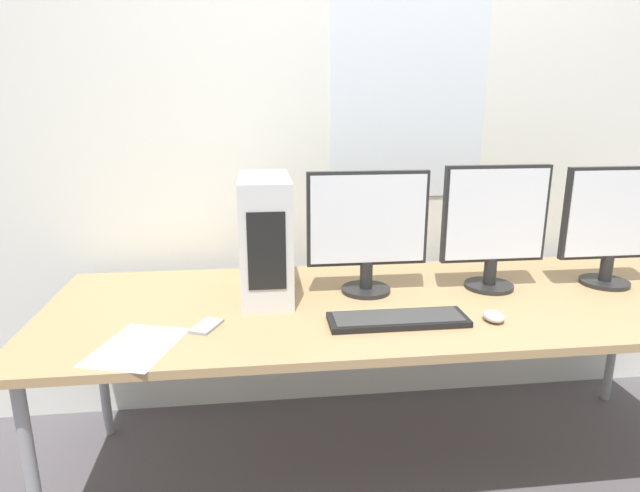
# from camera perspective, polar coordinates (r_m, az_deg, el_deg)

# --- Properties ---
(wall_back) EXTENTS (8.00, 0.07, 2.70)m
(wall_back) POSITION_cam_1_polar(r_m,az_deg,el_deg) (2.42, 5.19, 13.60)
(wall_back) COLOR silver
(wall_back) RESTS_ON ground_plane
(desk) EXTENTS (2.51, 0.90, 0.72)m
(desk) POSITION_cam_1_polar(r_m,az_deg,el_deg) (2.00, 8.13, -6.66)
(desk) COLOR tan
(desk) RESTS_ON ground_plane
(pc_tower) EXTENTS (0.18, 0.40, 0.44)m
(pc_tower) POSITION_cam_1_polar(r_m,az_deg,el_deg) (1.97, -5.84, 0.98)
(pc_tower) COLOR silver
(pc_tower) RESTS_ON desk
(monitor_main) EXTENTS (0.45, 0.19, 0.46)m
(monitor_main) POSITION_cam_1_polar(r_m,az_deg,el_deg) (1.98, 5.08, 1.91)
(monitor_main) COLOR black
(monitor_main) RESTS_ON desk
(monitor_right_near) EXTENTS (0.40, 0.19, 0.48)m
(monitor_right_near) POSITION_cam_1_polar(r_m,az_deg,el_deg) (2.12, 18.11, 2.23)
(monitor_right_near) COLOR black
(monitor_right_near) RESTS_ON desk
(monitor_right_far) EXTENTS (0.41, 0.19, 0.47)m
(monitor_right_far) POSITION_cam_1_polar(r_m,az_deg,el_deg) (2.34, 28.80, 2.17)
(monitor_right_far) COLOR black
(monitor_right_far) RESTS_ON desk
(keyboard) EXTENTS (0.46, 0.14, 0.02)m
(keyboard) POSITION_cam_1_polar(r_m,az_deg,el_deg) (1.78, 8.30, -7.76)
(keyboard) COLOR black
(keyboard) RESTS_ON desk
(mouse) EXTENTS (0.07, 0.09, 0.03)m
(mouse) POSITION_cam_1_polar(r_m,az_deg,el_deg) (1.87, 18.04, -7.14)
(mouse) COLOR #B2B2B7
(mouse) RESTS_ON desk
(cell_phone) EXTENTS (0.11, 0.14, 0.01)m
(cell_phone) POSITION_cam_1_polar(r_m,az_deg,el_deg) (1.77, -12.02, -8.36)
(cell_phone) COLOR #99999E
(cell_phone) RESTS_ON desk
(paper_sheet_left) EXTENTS (0.29, 0.35, 0.00)m
(paper_sheet_left) POSITION_cam_1_polar(r_m,az_deg,el_deg) (1.70, -18.95, -10.12)
(paper_sheet_left) COLOR white
(paper_sheet_left) RESTS_ON desk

